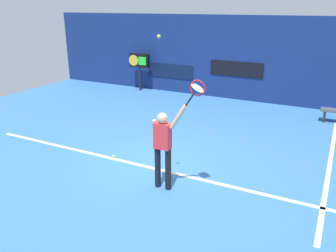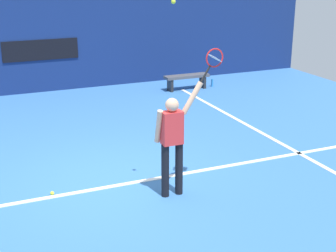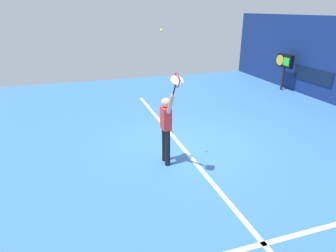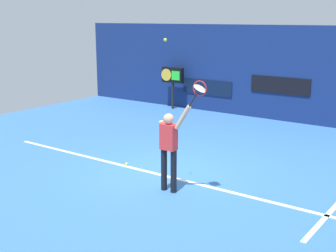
% 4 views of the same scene
% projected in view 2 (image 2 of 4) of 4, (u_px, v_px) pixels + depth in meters
% --- Properties ---
extents(ground_plane, '(18.00, 18.00, 0.00)m').
position_uv_depth(ground_plane, '(111.00, 181.00, 8.89)').
color(ground_plane, '#3870B2').
extents(back_wall, '(18.00, 0.20, 3.36)m').
position_uv_depth(back_wall, '(39.00, 35.00, 14.50)').
color(back_wall, navy).
rests_on(back_wall, ground_plane).
extents(sponsor_banner_center, '(2.20, 0.03, 0.60)m').
position_uv_depth(sponsor_banner_center, '(41.00, 50.00, 14.52)').
color(sponsor_banner_center, black).
extents(court_baseline, '(10.00, 0.10, 0.01)m').
position_uv_depth(court_baseline, '(115.00, 186.00, 8.69)').
color(court_baseline, white).
rests_on(court_baseline, ground_plane).
extents(court_sideline, '(0.10, 7.00, 0.01)m').
position_uv_depth(court_sideline, '(242.00, 122.00, 12.10)').
color(court_sideline, white).
rests_on(court_sideline, ground_plane).
extents(tennis_player, '(0.79, 0.31, 1.93)m').
position_uv_depth(tennis_player, '(172.00, 138.00, 8.07)').
color(tennis_player, black).
rests_on(tennis_player, ground_plane).
extents(tennis_racket, '(0.47, 0.27, 0.60)m').
position_uv_depth(tennis_racket, '(214.00, 60.00, 7.94)').
color(tennis_racket, black).
extents(tennis_ball, '(0.07, 0.07, 0.07)m').
position_uv_depth(tennis_ball, '(173.00, 2.00, 7.29)').
color(tennis_ball, '#CCE033').
extents(court_bench, '(1.40, 0.36, 0.45)m').
position_uv_depth(court_bench, '(187.00, 79.00, 15.13)').
color(court_bench, '#4C4C51').
rests_on(court_bench, ground_plane).
extents(water_bottle, '(0.07, 0.07, 0.24)m').
position_uv_depth(water_bottle, '(212.00, 83.00, 15.53)').
color(water_bottle, '#338CD8').
rests_on(water_bottle, ground_plane).
extents(spare_ball, '(0.07, 0.07, 0.07)m').
position_uv_depth(spare_ball, '(52.00, 193.00, 8.36)').
color(spare_ball, '#CCE033').
rests_on(spare_ball, ground_plane).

